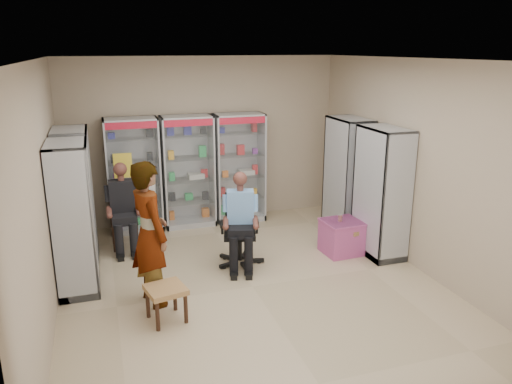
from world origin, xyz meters
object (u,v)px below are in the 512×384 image
object	(u,v)px
cabinet_back_mid	(188,172)
cabinet_left_near	(74,218)
wooden_chair	(124,219)
pink_trunk	(341,237)
office_chair	(240,230)
standing_man	(150,234)
seated_shopkeeper	(240,222)
woven_stool_a	(354,239)
cabinet_left_far	(76,195)
cabinet_back_left	(134,176)
cabinet_right_far	(347,176)
woven_stool_b	(166,304)
cabinet_back_right	(239,168)
cabinet_right_near	(381,193)

from	to	relation	value
cabinet_back_mid	cabinet_left_near	size ratio (longest dim) A/B	1.00
wooden_chair	pink_trunk	bearing A→B (deg)	-22.10
cabinet_left_near	office_chair	xyz separation A→B (m)	(2.28, 0.09, -0.47)
office_chair	standing_man	distance (m)	1.64
seated_shopkeeper	woven_stool_a	size ratio (longest dim) A/B	3.12
wooden_chair	office_chair	distance (m)	2.01
cabinet_back_mid	cabinet_left_far	xyz separation A→B (m)	(-1.88, -0.93, 0.00)
cabinet_back_left	office_chair	bearing A→B (deg)	-55.19
cabinet_back_left	cabinet_right_far	distance (m)	3.71
cabinet_right_far	wooden_chair	size ratio (longest dim) A/B	2.13
seated_shopkeeper	pink_trunk	size ratio (longest dim) A/B	2.43
pink_trunk	woven_stool_a	distance (m)	0.22
cabinet_back_mid	office_chair	world-z (taller)	cabinet_back_mid
wooden_chair	woven_stool_a	world-z (taller)	wooden_chair
cabinet_back_mid	standing_man	size ratio (longest dim) A/B	1.08
cabinet_left_far	woven_stool_b	size ratio (longest dim) A/B	4.62
seated_shopkeeper	woven_stool_a	xyz separation A→B (m)	(1.85, -0.07, -0.46)
cabinet_back_mid	cabinet_left_far	distance (m)	2.10
cabinet_left_far	seated_shopkeeper	bearing A→B (deg)	65.07
cabinet_back_mid	cabinet_back_right	xyz separation A→B (m)	(0.95, 0.00, 0.00)
cabinet_back_right	office_chair	size ratio (longest dim) A/B	1.89
cabinet_left_near	woven_stool_a	distance (m)	4.20
woven_stool_b	cabinet_back_mid	bearing A→B (deg)	74.78
pink_trunk	cabinet_left_near	bearing A→B (deg)	179.81
cabinet_right_far	woven_stool_b	distance (m)	4.13
cabinet_left_far	cabinet_right_near	bearing A→B (deg)	73.75
cabinet_back_right	pink_trunk	bearing A→B (deg)	-62.04
cabinet_back_right	standing_man	bearing A→B (deg)	-125.26
cabinet_back_left	office_chair	xyz separation A→B (m)	(1.35, -1.94, -0.47)
cabinet_back_mid	woven_stool_b	xyz separation A→B (m)	(-0.88, -3.24, -0.78)
cabinet_back_right	cabinet_left_far	distance (m)	2.98
cabinet_back_mid	woven_stool_b	distance (m)	3.45
woven_stool_a	cabinet_left_near	bearing A→B (deg)	179.56
cabinet_back_left	seated_shopkeeper	distance (m)	2.43
cabinet_back_right	cabinet_right_near	world-z (taller)	same
seated_shopkeeper	woven_stool_a	distance (m)	1.91
cabinet_back_mid	seated_shopkeeper	bearing A→B (deg)	-78.67
cabinet_right_near	cabinet_left_near	bearing A→B (deg)	87.43
cabinet_back_right	standing_man	size ratio (longest dim) A/B	1.08
cabinet_right_far	cabinet_left_far	distance (m)	4.46
cabinet_back_mid	woven_stool_b	bearing A→B (deg)	-105.22
cabinet_right_near	cabinet_back_right	bearing A→B (deg)	36.16
cabinet_right_near	office_chair	size ratio (longest dim) A/B	1.89
cabinet_left_far	pink_trunk	xyz separation A→B (m)	(3.91, -1.11, -0.73)
cabinet_back_left	cabinet_left_near	world-z (taller)	same
cabinet_right_far	cabinet_left_far	xyz separation A→B (m)	(-4.46, 0.20, 0.00)
cabinet_right_far	woven_stool_a	xyz separation A→B (m)	(-0.33, -0.93, -0.78)
cabinet_right_near	wooden_chair	size ratio (longest dim) A/B	2.13
cabinet_right_near	cabinet_left_far	bearing A→B (deg)	73.75
cabinet_back_left	standing_man	xyz separation A→B (m)	(-0.03, -2.73, -0.08)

